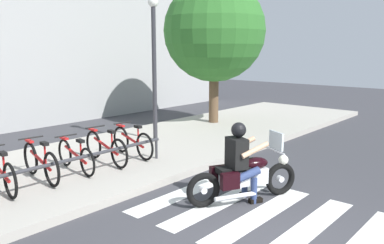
% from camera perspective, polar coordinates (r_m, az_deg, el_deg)
% --- Properties ---
extents(sidewalk, '(24.00, 4.40, 0.15)m').
position_cam_1_polar(sidewalk, '(8.98, -18.07, -6.67)').
color(sidewalk, '#A8A399').
rests_on(sidewalk, ground).
extents(crosswalk_stripe_2, '(2.80, 0.40, 0.01)m').
position_cam_1_polar(crosswalk_stripe_2, '(6.31, 16.34, -14.74)').
color(crosswalk_stripe_2, white).
rests_on(crosswalk_stripe_2, ground).
extents(crosswalk_stripe_3, '(2.80, 0.40, 0.01)m').
position_cam_1_polar(crosswalk_stripe_3, '(6.64, 9.90, -13.13)').
color(crosswalk_stripe_3, white).
rests_on(crosswalk_stripe_3, ground).
extents(crosswalk_stripe_4, '(2.80, 0.40, 0.01)m').
position_cam_1_polar(crosswalk_stripe_4, '(7.05, 4.22, -11.56)').
color(crosswalk_stripe_4, white).
rests_on(crosswalk_stripe_4, ground).
extents(crosswalk_stripe_5, '(2.80, 0.40, 0.01)m').
position_cam_1_polar(crosswalk_stripe_5, '(7.52, -0.74, -10.08)').
color(crosswalk_stripe_5, white).
rests_on(crosswalk_stripe_5, ground).
extents(motorcycle, '(1.98, 1.10, 1.20)m').
position_cam_1_polar(motorcycle, '(7.02, 7.59, -7.82)').
color(motorcycle, black).
rests_on(motorcycle, ground).
extents(rider, '(0.76, 0.71, 1.43)m').
position_cam_1_polar(rider, '(6.88, 7.08, -5.03)').
color(rider, black).
rests_on(rider, ground).
extents(bicycle_3, '(0.48, 1.67, 0.77)m').
position_cam_1_polar(bicycle_3, '(7.81, -26.12, -6.56)').
color(bicycle_3, black).
rests_on(bicycle_3, sidewalk).
extents(bicycle_4, '(0.48, 1.67, 0.80)m').
position_cam_1_polar(bicycle_4, '(8.11, -21.15, -5.48)').
color(bicycle_4, black).
rests_on(bicycle_4, sidewalk).
extents(bicycle_5, '(0.48, 1.59, 0.72)m').
position_cam_1_polar(bicycle_5, '(8.48, -16.58, -4.73)').
color(bicycle_5, black).
rests_on(bicycle_5, sidewalk).
extents(bicycle_6, '(0.48, 1.74, 0.79)m').
position_cam_1_polar(bicycle_6, '(8.89, -12.43, -3.66)').
color(bicycle_6, black).
rests_on(bicycle_6, sidewalk).
extents(bicycle_7, '(0.48, 1.62, 0.78)m').
position_cam_1_polar(bicycle_7, '(9.35, -8.67, -2.85)').
color(bicycle_7, black).
rests_on(bicycle_7, sidewalk).
extents(bike_rack, '(5.95, 0.07, 0.49)m').
position_cam_1_polar(bike_rack, '(7.45, -21.77, -6.41)').
color(bike_rack, '#333338').
rests_on(bike_rack, sidewalk).
extents(street_lamp, '(0.28, 0.28, 4.02)m').
position_cam_1_polar(street_lamp, '(10.81, -5.54, 9.46)').
color(street_lamp, '#2D2D33').
rests_on(street_lamp, ground).
extents(tree_near_rack, '(3.39, 3.39, 4.95)m').
position_cam_1_polar(tree_near_rack, '(13.44, 3.27, 13.03)').
color(tree_near_rack, brown).
rests_on(tree_near_rack, ground).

